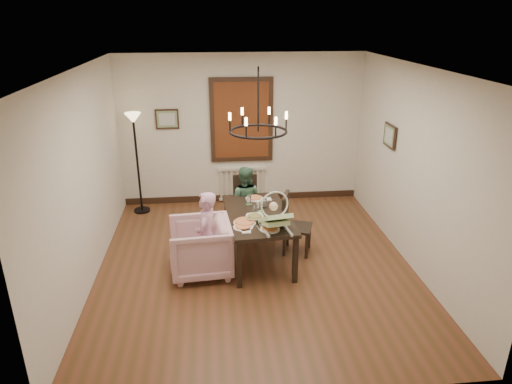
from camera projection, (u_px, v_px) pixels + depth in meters
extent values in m
cube|color=brown|center=(255.00, 264.00, 6.69)|extent=(4.50, 5.00, 0.01)
cube|color=white|center=(255.00, 68.00, 5.66)|extent=(4.50, 5.00, 0.01)
cube|color=beige|center=(242.00, 130.00, 8.49)|extent=(4.50, 0.01, 2.80)
cube|color=beige|center=(84.00, 180.00, 5.96)|extent=(0.01, 5.00, 2.80)
cube|color=beige|center=(415.00, 169.00, 6.39)|extent=(0.01, 5.00, 2.80)
cube|color=black|center=(258.00, 215.00, 6.61)|extent=(0.99, 1.63, 0.05)
cube|color=black|center=(239.00, 265.00, 6.01)|extent=(0.07, 0.07, 0.69)
cube|color=black|center=(227.00, 219.00, 7.34)|extent=(0.07, 0.07, 0.69)
cube|color=black|center=(295.00, 260.00, 6.14)|extent=(0.07, 0.07, 0.69)
cube|color=black|center=(273.00, 216.00, 7.47)|extent=(0.07, 0.07, 0.69)
imported|color=#DDA9C1|center=(200.00, 248.00, 6.36)|extent=(0.92, 0.90, 0.77)
imported|color=#D395B6|center=(207.00, 243.00, 6.21)|extent=(0.34, 0.43, 1.04)
imported|color=#3C654B|center=(245.00, 207.00, 7.45)|extent=(0.55, 0.48, 0.97)
imported|color=white|center=(255.00, 217.00, 6.38)|extent=(0.30, 0.30, 0.07)
cylinder|color=tan|center=(245.00, 222.00, 6.28)|extent=(0.31, 0.31, 0.04)
cylinder|color=silver|center=(255.00, 210.00, 6.54)|extent=(0.07, 0.07, 0.14)
cube|color=brown|center=(242.00, 120.00, 8.38)|extent=(1.00, 0.03, 1.40)
cube|color=black|center=(167.00, 119.00, 8.24)|extent=(0.42, 0.03, 0.36)
cube|color=black|center=(390.00, 136.00, 7.13)|extent=(0.03, 0.42, 0.36)
torus|color=black|center=(258.00, 131.00, 6.15)|extent=(0.80, 0.80, 0.04)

